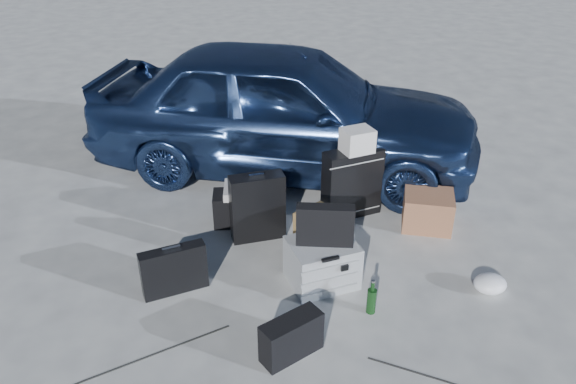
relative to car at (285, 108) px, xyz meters
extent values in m
plane|color=silver|center=(-0.27, -2.24, -0.71)|extent=(60.00, 60.00, 0.00)
imported|color=navy|center=(0.00, 0.00, 0.00)|extent=(4.50, 3.15, 1.42)
cube|color=#97999B|center=(-0.12, -2.10, -0.52)|extent=(0.58, 0.50, 0.38)
cube|color=black|center=(-0.11, -2.10, -0.17)|extent=(0.46, 0.23, 0.34)
cube|color=black|center=(-1.29, -1.98, -0.51)|extent=(0.53, 0.22, 0.40)
cube|color=black|center=(-0.52, -1.35, -0.40)|extent=(0.49, 0.21, 0.63)
cube|color=black|center=(0.43, -1.13, -0.37)|extent=(0.59, 0.31, 0.68)
cube|color=silver|center=(0.45, -1.14, 0.08)|extent=(0.32, 0.27, 0.22)
cube|color=black|center=(-0.58, -1.07, -0.55)|extent=(0.66, 0.36, 0.32)
cube|color=silver|center=(-0.57, -1.08, -0.36)|extent=(0.49, 0.40, 0.08)
cube|color=black|center=(-0.59, -1.08, -0.29)|extent=(0.30, 0.26, 0.05)
cube|color=olive|center=(-0.09, -1.70, -0.50)|extent=(0.38, 0.33, 0.43)
cube|color=#996043|center=(1.07, -1.49, -0.54)|extent=(0.56, 0.53, 0.34)
ellipsoid|color=white|center=(1.16, -2.50, -0.64)|extent=(0.27, 0.24, 0.15)
cube|color=black|center=(-0.53, -2.84, -0.56)|extent=(0.47, 0.33, 0.31)
cylinder|color=#113312|center=(0.15, -2.54, -0.57)|extent=(0.08, 0.08, 0.29)
camera|label=1|loc=(-1.14, -5.62, 2.18)|focal=35.00mm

